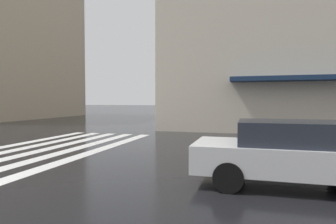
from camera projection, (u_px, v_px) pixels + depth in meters
name	position (u px, v px, depth m)	size (l,w,h in m)	color
zebra_crossing	(25.00, 154.00, 9.95)	(13.00, 4.50, 0.01)	silver
car_white	(292.00, 151.00, 6.21)	(1.85, 4.10, 1.41)	silver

